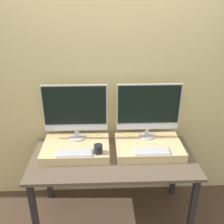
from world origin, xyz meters
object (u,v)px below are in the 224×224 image
Objects in this scene: keyboard_left at (74,153)px; monitor_left at (75,110)px; mug at (98,149)px; monitor_right at (148,109)px; keyboard_right at (152,151)px.

monitor_left is at bearing 90.00° from keyboard_left.
monitor_right is at bearing 29.60° from mug.
keyboard_left is 0.22m from mug.
monitor_right is 1.89× the size of keyboard_right.
keyboard_right is (0.72, -0.28, -0.31)m from monitor_left.
keyboard_left is at bearing -158.53° from monitor_right.
keyboard_right is (0.50, 0.00, -0.03)m from mug.
keyboard_right is at bearing 0.00° from keyboard_left.
keyboard_left is at bearing -90.00° from monitor_left.
monitor_left reaches higher than keyboard_left.
monitor_left is 0.83m from keyboard_right.
mug is 0.63m from monitor_right.
mug is 0.25× the size of keyboard_right.
monitor_right is at bearing 0.00° from monitor_left.
monitor_left reaches higher than keyboard_right.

